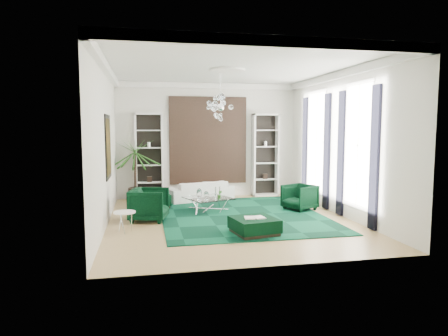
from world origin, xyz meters
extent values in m
cube|color=tan|center=(0.00, 0.00, -0.01)|extent=(6.00, 7.00, 0.02)
cube|color=white|center=(0.00, 0.00, 3.81)|extent=(6.00, 7.00, 0.02)
cube|color=silver|center=(0.00, 3.51, 1.90)|extent=(6.00, 0.02, 3.80)
cube|color=silver|center=(0.00, -3.51, 1.90)|extent=(6.00, 0.02, 3.80)
cube|color=silver|center=(-3.01, 0.00, 1.90)|extent=(0.02, 7.00, 3.80)
cube|color=silver|center=(3.01, 0.00, 1.90)|extent=(0.02, 7.00, 3.80)
cylinder|color=white|center=(0.00, 0.30, 3.77)|extent=(0.90, 0.90, 0.05)
cube|color=black|center=(0.00, 3.46, 1.90)|extent=(2.50, 0.06, 2.80)
cube|color=black|center=(-2.97, 0.60, 1.85)|extent=(0.04, 1.30, 1.60)
cube|color=white|center=(2.99, -0.90, 1.90)|extent=(0.03, 1.10, 2.90)
cube|color=black|center=(2.96, -1.68, 1.65)|extent=(0.07, 0.30, 3.25)
cube|color=black|center=(2.96, -0.12, 1.65)|extent=(0.07, 0.30, 3.25)
cube|color=white|center=(2.99, 1.50, 1.90)|extent=(0.03, 1.10, 2.90)
cube|color=black|center=(2.96, 0.72, 1.65)|extent=(0.07, 0.30, 3.25)
cube|color=black|center=(2.96, 2.28, 1.65)|extent=(0.07, 0.30, 3.25)
cube|color=black|center=(0.41, 0.42, 0.01)|extent=(4.20, 5.00, 0.02)
imported|color=silver|center=(-0.37, 2.84, 0.31)|extent=(2.26, 1.39, 0.62)
imported|color=black|center=(-2.00, 0.27, 0.41)|extent=(1.08, 1.06, 0.82)
imported|color=black|center=(2.20, 0.80, 0.36)|extent=(1.05, 1.04, 0.73)
cube|color=black|center=(-1.89, 1.96, 0.20)|extent=(1.05, 1.05, 0.40)
cube|color=black|center=(0.23, -1.48, 0.18)|extent=(1.05, 1.05, 0.36)
cube|color=white|center=(0.23, -1.48, 0.38)|extent=(0.45, 0.30, 0.03)
cylinder|color=white|center=(-2.55, -0.79, 0.23)|extent=(0.57, 0.57, 0.46)
imported|color=#265F1C|center=(-0.09, 0.88, 0.50)|extent=(0.16, 0.14, 0.24)
camera|label=1|loc=(-2.08, -9.74, 2.33)|focal=32.00mm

